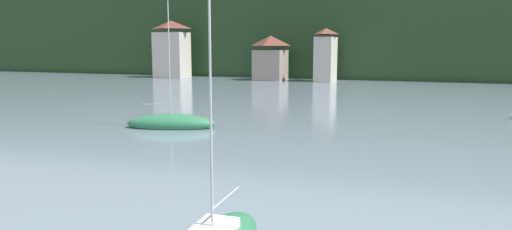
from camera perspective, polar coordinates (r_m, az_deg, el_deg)
wooded_hillside at (r=118.27m, az=21.04°, el=9.13°), size 352.00×58.03×40.94m
shore_building_west at (r=92.74m, az=-10.26°, el=7.81°), size 6.34×4.75×10.94m
shore_building_westcentral at (r=84.64m, az=1.77°, el=6.91°), size 5.43×5.64×7.93m
shore_building_central at (r=81.96m, az=8.50°, el=7.19°), size 3.17×5.72×9.11m
sailboat_far_5 at (r=35.23m, az=-10.33°, el=-1.00°), size 6.99×4.00×9.64m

